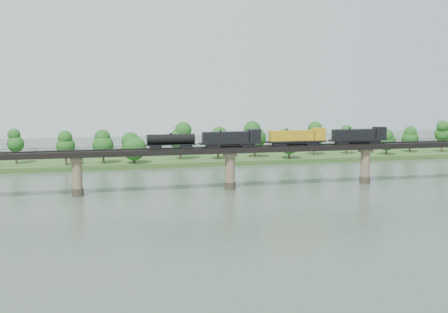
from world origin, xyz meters
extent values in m
plane|color=#39493A|center=(0.00, 0.00, 0.00)|extent=(400.00, 400.00, 0.00)
cube|color=#2F5321|center=(0.00, 85.00, 0.80)|extent=(300.00, 24.00, 1.60)
cylinder|color=#473A2D|center=(-40.00, 30.00, 1.00)|extent=(3.00, 3.00, 2.00)
cylinder|color=#8F765D|center=(-40.00, 30.00, 5.50)|extent=(2.60, 2.60, 9.00)
cube|color=#8F765D|center=(-40.00, 30.00, 9.50)|extent=(3.20, 3.20, 1.00)
cylinder|color=#473A2D|center=(0.00, 30.00, 1.00)|extent=(3.00, 3.00, 2.00)
cylinder|color=#8F765D|center=(0.00, 30.00, 5.50)|extent=(2.60, 2.60, 9.00)
cube|color=#8F765D|center=(0.00, 30.00, 9.50)|extent=(3.20, 3.20, 1.00)
cylinder|color=#473A2D|center=(40.00, 30.00, 1.00)|extent=(3.00, 3.00, 2.00)
cylinder|color=#8F765D|center=(40.00, 30.00, 5.50)|extent=(2.60, 2.60, 9.00)
cube|color=#8F765D|center=(40.00, 30.00, 9.50)|extent=(3.20, 3.20, 1.00)
cube|color=black|center=(0.00, 30.00, 10.75)|extent=(220.00, 5.00, 1.50)
cube|color=black|center=(0.00, 29.25, 11.58)|extent=(220.00, 0.12, 0.16)
cube|color=black|center=(0.00, 30.75, 11.58)|extent=(220.00, 0.12, 0.16)
cube|color=black|center=(0.00, 27.60, 12.20)|extent=(220.00, 0.10, 0.10)
cube|color=black|center=(0.00, 32.40, 12.20)|extent=(220.00, 0.10, 0.10)
cube|color=black|center=(0.00, 27.60, 11.85)|extent=(0.08, 0.08, 0.70)
cube|color=black|center=(0.00, 32.40, 11.85)|extent=(0.08, 0.08, 0.70)
cylinder|color=#382619|center=(-60.94, 84.18, 3.46)|extent=(0.70, 0.70, 3.71)
sphere|color=#164E16|center=(-60.94, 84.18, 8.41)|extent=(5.67, 5.67, 5.67)
sphere|color=#164E16|center=(-60.94, 84.18, 11.50)|extent=(4.25, 4.25, 4.25)
cylinder|color=#382619|center=(-44.43, 76.31, 3.35)|extent=(0.70, 0.70, 3.51)
sphere|color=#164E16|center=(-44.43, 76.31, 8.03)|extent=(6.31, 6.31, 6.31)
sphere|color=#164E16|center=(-44.43, 76.31, 10.96)|extent=(4.73, 4.73, 4.73)
cylinder|color=#382619|center=(-32.24, 78.84, 3.27)|extent=(0.70, 0.70, 3.34)
sphere|color=#164E16|center=(-32.24, 78.84, 7.73)|extent=(7.18, 7.18, 7.18)
sphere|color=#164E16|center=(-32.24, 78.84, 10.52)|extent=(5.39, 5.39, 5.39)
cylinder|color=#382619|center=(-22.01, 76.15, 3.01)|extent=(0.70, 0.70, 2.83)
sphere|color=#164E16|center=(-22.01, 76.15, 6.78)|extent=(8.26, 8.26, 8.26)
sphere|color=#164E16|center=(-22.01, 76.15, 9.14)|extent=(6.19, 6.19, 6.19)
cylinder|color=#382619|center=(-5.04, 82.68, 3.58)|extent=(0.70, 0.70, 3.96)
sphere|color=#164E16|center=(-5.04, 82.68, 8.87)|extent=(8.07, 8.07, 8.07)
sphere|color=#164E16|center=(-5.04, 82.68, 12.17)|extent=(6.05, 6.05, 6.05)
cylinder|color=#382619|center=(8.52, 81.14, 3.23)|extent=(0.70, 0.70, 3.27)
sphere|color=#164E16|center=(8.52, 81.14, 7.59)|extent=(8.03, 8.03, 8.03)
sphere|color=#164E16|center=(8.52, 81.14, 10.31)|extent=(6.02, 6.02, 6.02)
cylinder|color=#382619|center=(22.65, 82.31, 3.56)|extent=(0.70, 0.70, 3.92)
sphere|color=#164E16|center=(22.65, 82.31, 8.79)|extent=(8.29, 8.29, 8.29)
sphere|color=#164E16|center=(22.65, 82.31, 12.05)|extent=(6.21, 6.21, 6.21)
cylinder|color=#382619|center=(33.59, 75.35, 3.11)|extent=(0.70, 0.70, 3.02)
sphere|color=#164E16|center=(33.59, 75.35, 7.15)|extent=(7.74, 7.74, 7.74)
sphere|color=#164E16|center=(33.59, 75.35, 9.67)|extent=(5.80, 5.80, 5.80)
cylinder|color=#382619|center=(46.81, 84.03, 3.50)|extent=(0.70, 0.70, 3.80)
sphere|color=#164E16|center=(46.81, 84.03, 8.56)|extent=(7.47, 7.47, 7.47)
sphere|color=#164E16|center=(46.81, 84.03, 11.73)|extent=(5.60, 5.60, 5.60)
cylinder|color=#382619|center=(60.48, 84.26, 3.29)|extent=(0.70, 0.70, 3.38)
sphere|color=#164E16|center=(60.48, 84.26, 7.80)|extent=(6.23, 6.23, 6.23)
sphere|color=#164E16|center=(60.48, 84.26, 10.62)|extent=(4.67, 4.67, 4.67)
cylinder|color=#382619|center=(74.35, 78.39, 2.99)|extent=(0.70, 0.70, 2.77)
sphere|color=#164E16|center=(74.35, 78.39, 6.68)|extent=(7.04, 7.04, 7.04)
sphere|color=#164E16|center=(74.35, 78.39, 8.99)|extent=(5.28, 5.28, 5.28)
cylinder|color=#382619|center=(87.62, 83.57, 3.07)|extent=(0.70, 0.70, 2.94)
sphere|color=#164E16|center=(87.62, 83.57, 7.00)|extent=(6.73, 6.73, 6.73)
sphere|color=#164E16|center=(87.62, 83.57, 9.45)|extent=(5.05, 5.05, 5.05)
cylinder|color=#382619|center=(99.73, 80.10, 3.57)|extent=(0.70, 0.70, 3.94)
sphere|color=#164E16|center=(99.73, 80.10, 8.83)|extent=(6.17, 6.17, 6.17)
sphere|color=#164E16|center=(99.73, 80.10, 12.11)|extent=(4.62, 4.62, 4.62)
cube|color=black|center=(42.37, 30.00, 11.99)|extent=(3.56, 2.14, 0.98)
cube|color=black|center=(32.57, 30.00, 11.99)|extent=(3.56, 2.14, 0.98)
cube|color=black|center=(37.47, 30.00, 12.61)|extent=(16.93, 2.67, 0.45)
cube|color=black|center=(36.13, 30.00, 14.26)|extent=(12.47, 2.41, 2.85)
cube|color=black|center=(44.15, 30.00, 14.53)|extent=(3.21, 2.67, 3.39)
cylinder|color=black|center=(37.47, 30.00, 12.12)|extent=(5.35, 1.25, 1.25)
cube|color=black|center=(23.66, 30.00, 11.99)|extent=(3.56, 2.14, 0.98)
cube|color=black|center=(13.86, 30.00, 11.99)|extent=(3.56, 2.14, 0.98)
cube|color=black|center=(18.76, 30.00, 12.61)|extent=(16.93, 2.67, 0.45)
cube|color=gold|center=(17.42, 30.00, 14.26)|extent=(12.47, 2.41, 2.85)
cube|color=gold|center=(25.44, 30.00, 14.53)|extent=(3.21, 2.67, 3.39)
cylinder|color=black|center=(18.76, 30.00, 12.12)|extent=(5.35, 1.25, 1.25)
cube|color=black|center=(4.95, 30.00, 11.99)|extent=(3.56, 2.14, 0.98)
cube|color=black|center=(-4.85, 30.00, 11.99)|extent=(3.56, 2.14, 0.98)
cube|color=black|center=(0.05, 30.00, 12.61)|extent=(16.93, 2.67, 0.45)
cube|color=black|center=(-1.29, 30.00, 14.26)|extent=(12.47, 2.41, 2.85)
cube|color=black|center=(6.73, 30.00, 14.53)|extent=(3.21, 2.67, 3.39)
cylinder|color=black|center=(0.05, 30.00, 12.12)|extent=(5.35, 1.25, 1.25)
cube|color=black|center=(-11.98, 30.00, 11.99)|extent=(3.12, 1.96, 0.98)
cube|color=black|center=(-20.00, 30.00, 11.99)|extent=(3.12, 1.96, 0.98)
cube|color=black|center=(-15.99, 30.00, 12.57)|extent=(13.37, 2.14, 0.27)
cylinder|color=black|center=(-15.99, 30.00, 13.99)|extent=(12.47, 2.67, 2.67)
cylinder|color=black|center=(-15.99, 30.00, 15.42)|extent=(0.62, 0.62, 0.45)
camera|label=1|loc=(-36.79, -115.19, 27.78)|focal=45.00mm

